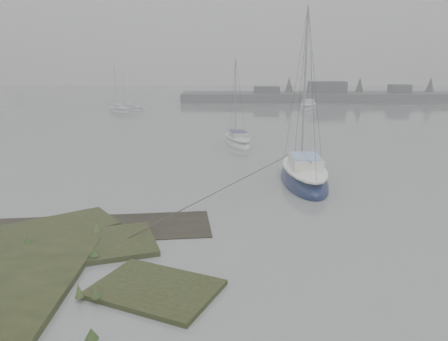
# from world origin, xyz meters

# --- Properties ---
(ground) EXTENTS (160.00, 160.00, 0.00)m
(ground) POSITION_xyz_m (0.00, 30.00, 0.00)
(ground) COLOR slate
(ground) RESTS_ON ground
(far_shoreline) EXTENTS (60.00, 8.00, 4.15)m
(far_shoreline) POSITION_xyz_m (26.84, 61.90, 0.85)
(far_shoreline) COLOR #4C4F51
(far_shoreline) RESTS_ON ground
(sailboat_main) EXTENTS (2.44, 7.18, 10.10)m
(sailboat_main) POSITION_xyz_m (7.01, 11.31, 0.31)
(sailboat_main) COLOR #0E193E
(sailboat_main) RESTS_ON ground
(sailboat_white) EXTENTS (2.82, 5.49, 7.40)m
(sailboat_white) POSITION_xyz_m (3.75, 22.53, 0.23)
(sailboat_white) COLOR silver
(sailboat_white) RESTS_ON ground
(sailboat_far_a) EXTENTS (4.31, 4.67, 6.76)m
(sailboat_far_a) POSITION_xyz_m (-11.05, 45.84, 0.21)
(sailboat_far_a) COLOR silver
(sailboat_far_a) RESTS_ON ground
(sailboat_far_b) EXTENTS (4.14, 6.49, 8.72)m
(sailboat_far_b) POSITION_xyz_m (14.67, 49.28, 0.27)
(sailboat_far_b) COLOR silver
(sailboat_far_b) RESTS_ON ground
(sailboat_far_c) EXTENTS (4.37, 1.73, 6.03)m
(sailboat_far_c) POSITION_xyz_m (-9.93, 46.99, 0.19)
(sailboat_far_c) COLOR #B4B8BD
(sailboat_far_c) RESTS_ON ground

